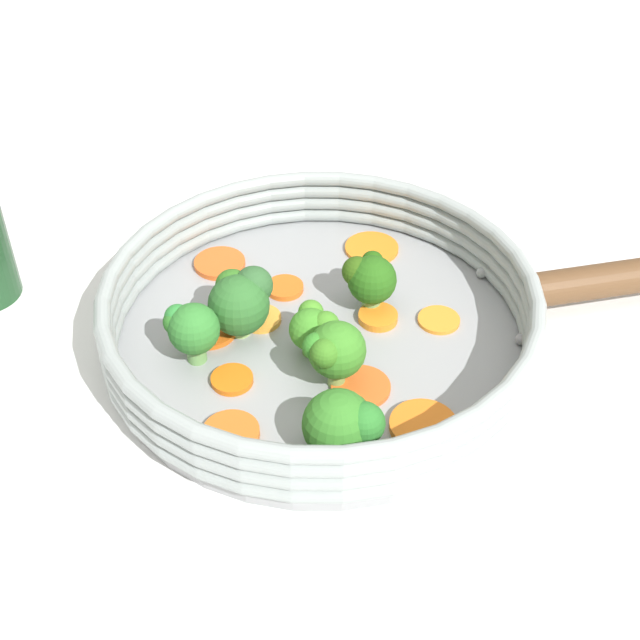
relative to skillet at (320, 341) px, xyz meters
name	(u,v)px	position (x,y,z in m)	size (l,w,h in m)	color
ground_plane	(320,346)	(0.00, 0.00, -0.01)	(4.00, 4.00, 0.00)	white
skillet	(320,341)	(0.00, 0.00, 0.00)	(0.31, 0.31, 0.01)	#939699
skillet_rim_wall	(320,311)	(0.00, 0.00, 0.03)	(0.32, 0.32, 0.05)	#939D9B
skillet_rivet_left	(521,339)	(0.10, 0.11, 0.01)	(0.01, 0.01, 0.01)	#959297
skillet_rivet_right	(482,273)	(0.03, 0.15, 0.01)	(0.01, 0.01, 0.01)	#929697
carrot_slice_0	(209,330)	(-0.06, -0.06, 0.01)	(0.04, 0.04, 0.00)	#DE5C16
carrot_slice_1	(372,248)	(-0.06, 0.10, 0.01)	(0.04, 0.04, 0.00)	orange
carrot_slice_2	(439,320)	(0.04, 0.08, 0.01)	(0.03, 0.03, 0.00)	orange
carrot_slice_3	(220,263)	(-0.12, -0.01, 0.01)	(0.04, 0.04, 0.00)	#DE5D22
carrot_slice_4	(231,433)	(0.04, -0.11, 0.01)	(0.04, 0.04, 0.01)	orange
carrot_slice_5	(285,288)	(-0.06, 0.01, 0.01)	(0.03, 0.03, 0.00)	orange
carrot_slice_6	(378,317)	(0.01, 0.05, 0.01)	(0.03, 0.03, 0.01)	orange
carrot_slice_7	(261,319)	(-0.04, -0.02, 0.01)	(0.03, 0.03, 0.00)	#F39C35
carrot_slice_8	(361,387)	(0.06, -0.01, 0.01)	(0.04, 0.04, 0.00)	orange
carrot_slice_9	(234,381)	(0.00, -0.08, 0.01)	(0.03, 0.03, 0.00)	orange
carrot_slice_10	(423,426)	(0.12, -0.01, 0.01)	(0.05, 0.05, 0.01)	orange
broccoli_floret_0	(334,351)	(0.05, -0.03, 0.04)	(0.04, 0.04, 0.05)	#789C4E
broccoli_floret_1	(191,328)	(-0.04, -0.09, 0.03)	(0.04, 0.04, 0.05)	#6BA055
broccoli_floret_2	(314,327)	(0.01, -0.01, 0.03)	(0.03, 0.03, 0.04)	#76A74D
broccoli_floret_3	(241,300)	(-0.04, -0.04, 0.03)	(0.05, 0.05, 0.05)	#8EAD5E
broccoli_floret_4	(345,424)	(0.10, -0.06, 0.03)	(0.05, 0.05, 0.05)	#62934F
broccoli_floret_5	(371,279)	(0.00, 0.05, 0.03)	(0.04, 0.04, 0.05)	#6D9E60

